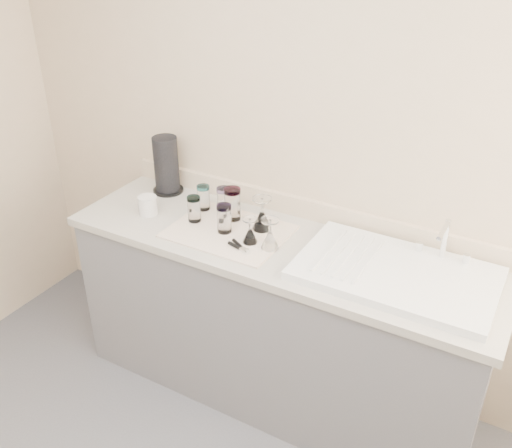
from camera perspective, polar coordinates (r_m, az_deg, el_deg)
The scene contains 15 objects.
room_envelope at distance 1.48m, azimuth -19.25°, elevation -1.09°, with size 3.54×3.50×2.52m.
counter_unit at distance 2.89m, azimuth 2.12°, elevation -9.56°, with size 2.06×0.62×0.90m.
sink_unit at distance 2.46m, azimuth 13.85°, elevation -4.75°, with size 0.82×0.50×0.22m.
dish_towel at distance 2.72m, azimuth -2.73°, elevation -0.73°, with size 0.55×0.42×0.01m, color white.
tumbler_teal at distance 2.89m, azimuth -5.27°, elevation 2.67°, with size 0.07×0.07×0.13m.
tumbler_cyan at distance 2.84m, azimuth -3.24°, elevation 2.35°, with size 0.07×0.07×0.14m.
tumbler_purple at distance 2.78m, azimuth -2.37°, elevation 2.04°, with size 0.08×0.08×0.16m.
tumbler_magenta at distance 2.78m, azimuth -6.21°, elevation 1.53°, with size 0.07×0.07×0.13m.
tumbler_lavender at distance 2.67m, azimuth -3.20°, elevation 0.57°, with size 0.07×0.07×0.14m.
goblet_back_left at distance 2.70m, azimuth 0.60°, elevation 0.55°, with size 0.09×0.09×0.16m.
goblet_front_left at distance 2.60m, azimuth -0.59°, elevation -1.03°, with size 0.07×0.07×0.12m.
goblet_front_right at distance 2.56m, azimuth 1.40°, elevation -1.43°, with size 0.08×0.08×0.15m.
can_opener at distance 2.57m, azimuth -1.65°, elevation -2.33°, with size 0.13×0.08×0.02m.
white_mug at distance 2.91m, azimuth -10.80°, elevation 1.87°, with size 0.14×0.12×0.10m.
paper_towel_roll at distance 3.08m, azimuth -8.95°, elevation 5.79°, with size 0.16×0.16×0.31m.
Camera 1 is at (1.02, -0.81, 2.26)m, focal length 40.00 mm.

